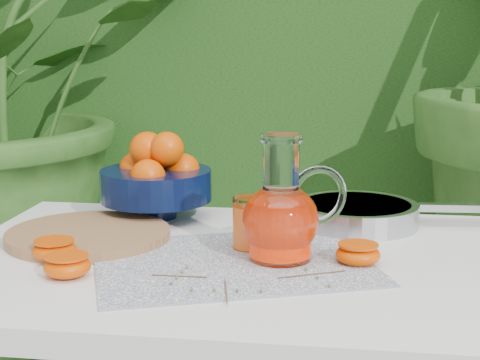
# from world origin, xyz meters

# --- Properties ---
(hedge_backdrop) EXTENTS (8.00, 1.65, 2.50)m
(hedge_backdrop) POSITION_xyz_m (0.06, 2.06, 1.19)
(hedge_backdrop) COLOR #154714
(hedge_backdrop) RESTS_ON ground
(white_table) EXTENTS (1.00, 0.70, 0.75)m
(white_table) POSITION_xyz_m (0.06, -0.09, 0.67)
(white_table) COLOR white
(white_table) RESTS_ON ground
(placemat) EXTENTS (0.54, 0.48, 0.00)m
(placemat) POSITION_xyz_m (0.06, -0.13, 0.75)
(placemat) COLOR #0B153F
(placemat) RESTS_ON white_table
(cutting_board) EXTENTS (0.38, 0.38, 0.02)m
(cutting_board) POSITION_xyz_m (-0.23, -0.03, 0.76)
(cutting_board) COLOR olive
(cutting_board) RESTS_ON white_table
(fruit_bowl) EXTENTS (0.24, 0.24, 0.18)m
(fruit_bowl) POSITION_xyz_m (-0.14, 0.16, 0.83)
(fruit_bowl) COLOR black
(fruit_bowl) RESTS_ON white_table
(juice_pitcher) EXTENTS (0.20, 0.17, 0.21)m
(juice_pitcher) POSITION_xyz_m (0.14, -0.11, 0.83)
(juice_pitcher) COLOR white
(juice_pitcher) RESTS_ON white_table
(juice_tumbler) EXTENTS (0.07, 0.07, 0.09)m
(juice_tumbler) POSITION_xyz_m (0.08, -0.05, 0.80)
(juice_tumbler) COLOR white
(juice_tumbler) RESTS_ON white_table
(saute_pan) EXTENTS (0.44, 0.26, 0.05)m
(saute_pan) POSITION_xyz_m (0.27, 0.15, 0.77)
(saute_pan) COLOR #B0B1B5
(saute_pan) RESTS_ON white_table
(orange_halves) EXTENTS (0.60, 0.22, 0.04)m
(orange_halves) POSITION_xyz_m (-0.05, -0.17, 0.77)
(orange_halves) COLOR #DB5302
(orange_halves) RESTS_ON white_table
(thyme_sprigs) EXTENTS (0.30, 0.20, 0.01)m
(thyme_sprigs) POSITION_xyz_m (0.09, -0.23, 0.76)
(thyme_sprigs) COLOR brown
(thyme_sprigs) RESTS_ON white_table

